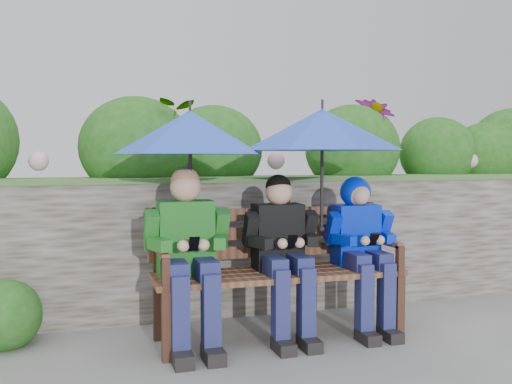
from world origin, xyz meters
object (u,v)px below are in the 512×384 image
object	(u,v)px
boy_middle	(282,248)
boy_left	(188,249)
park_bench	(276,262)
umbrella_right	(322,130)
umbrella_left	(190,132)
boy_right	(361,239)

from	to	relation	value
boy_middle	boy_left	bearing A→B (deg)	-179.52
park_bench	umbrella_right	bearing A→B (deg)	-6.59
umbrella_left	boy_left	bearing A→B (deg)	-117.06
park_bench	boy_left	xyz separation A→B (m)	(-0.59, -0.08, 0.13)
park_bench	boy_left	distance (m)	0.61
boy_right	umbrella_right	size ratio (longest dim) A/B	0.98
park_bench	umbrella_right	xyz separation A→B (m)	(0.31, -0.04, 0.87)
boy_middle	boy_right	xyz separation A→B (m)	(0.57, 0.01, 0.03)
umbrella_right	umbrella_left	bearing A→B (deg)	179.27
boy_left	boy_middle	world-z (taller)	boy_left
boy_middle	umbrella_left	xyz separation A→B (m)	(-0.59, 0.05, 0.73)
boy_left	boy_right	xyz separation A→B (m)	(1.18, 0.02, 0.01)
umbrella_left	boy_right	bearing A→B (deg)	-1.58
boy_right	boy_left	bearing A→B (deg)	-179.06
boy_left	boy_middle	xyz separation A→B (m)	(0.61, 0.01, -0.02)
boy_left	umbrella_left	bearing A→B (deg)	62.94
park_bench	boy_middle	bearing A→B (deg)	-72.17
park_bench	umbrella_left	distance (m)	1.01
boy_left	umbrella_left	world-z (taller)	umbrella_left
umbrella_right	boy_middle	bearing A→B (deg)	-173.07
boy_left	boy_middle	size ratio (longest dim) A/B	1.05
boy_left	boy_right	bearing A→B (deg)	0.94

